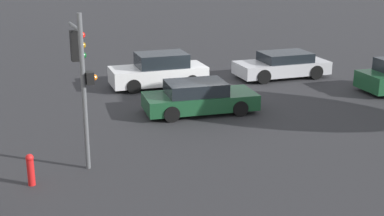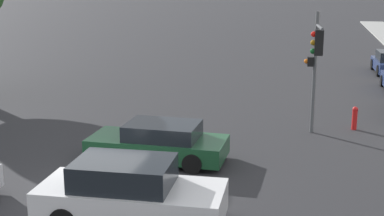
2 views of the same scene
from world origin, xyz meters
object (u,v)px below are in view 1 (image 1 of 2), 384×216
Objects in this scene: traffic_signal at (81,66)px; crossing_car_2 at (282,65)px; crossing_car_3 at (159,71)px; crossing_car_0 at (199,98)px; fire_hydrant at (31,169)px.

crossing_car_2 is (-10.59, -8.52, -2.39)m from traffic_signal.
crossing_car_2 is 6.36m from crossing_car_3.
crossing_car_0 is 8.26m from fire_hydrant.
traffic_signal reaches higher than crossing_car_0.
crossing_car_2 is 15.60m from fire_hydrant.
traffic_signal is 6.69m from crossing_car_0.
crossing_car_2 is at bearing -141.54° from fire_hydrant.
crossing_car_3 is (0.57, -4.51, 0.13)m from crossing_car_0.
crossing_car_3 is at bearing -2.39° from crossing_car_2.
crossing_car_0 is at bearing 35.50° from crossing_car_2.
crossing_car_0 is 4.55m from crossing_car_3.
crossing_car_0 is 4.83× the size of fire_hydrant.
crossing_car_0 is 0.98× the size of crossing_car_3.
crossing_car_2 reaches higher than crossing_car_0.
crossing_car_3 reaches higher than crossing_car_2.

